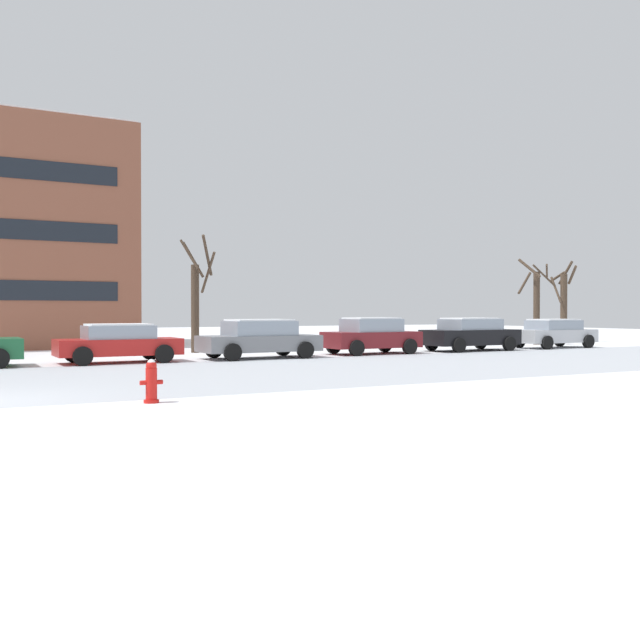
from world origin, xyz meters
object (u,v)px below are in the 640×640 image
object	(u,v)px
parked_car_red	(118,343)
parked_car_gray	(259,338)
parked_car_maroon	(371,336)
fire_hydrant	(151,381)
parked_car_black	(470,334)
parked_car_silver	(554,333)

from	to	relation	value
parked_car_red	parked_car_gray	xyz separation A→B (m)	(5.19, -0.15, 0.05)
parked_car_red	parked_car_maroon	xyz separation A→B (m)	(10.38, 0.19, 0.07)
fire_hydrant	parked_car_gray	world-z (taller)	parked_car_gray
parked_car_red	parked_car_maroon	distance (m)	10.39
parked_car_red	parked_car_black	size ratio (longest dim) A/B	0.93
parked_car_silver	parked_car_gray	bearing A→B (deg)	-178.92
parked_car_red	parked_car_silver	bearing A→B (deg)	0.40
fire_hydrant	parked_car_red	bearing A→B (deg)	81.51
fire_hydrant	parked_car_maroon	bearing A→B (deg)	42.97
fire_hydrant	parked_car_maroon	distance (m)	16.44
parked_car_red	parked_car_silver	distance (m)	20.77
parked_car_maroon	fire_hydrant	bearing A→B (deg)	-137.03
parked_car_red	fire_hydrant	bearing A→B (deg)	-98.49
fire_hydrant	parked_car_black	world-z (taller)	parked_car_black
fire_hydrant	parked_car_silver	distance (m)	25.04
parked_car_gray	parked_car_maroon	world-z (taller)	parked_car_maroon
parked_car_gray	parked_car_silver	world-z (taller)	parked_car_gray
parked_car_maroon	parked_car_gray	bearing A→B (deg)	-176.32
parked_car_gray	parked_car_maroon	bearing A→B (deg)	3.68
parked_car_gray	parked_car_black	world-z (taller)	parked_car_black
parked_car_black	parked_car_silver	world-z (taller)	parked_car_black
parked_car_maroon	parked_car_silver	bearing A→B (deg)	-0.22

